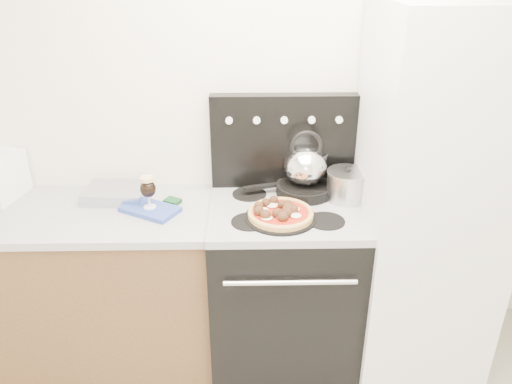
{
  "coord_description": "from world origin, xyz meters",
  "views": [
    {
      "loc": [
        -0.11,
        -1.03,
        2.07
      ],
      "look_at": [
        -0.07,
        1.05,
        1.07
      ],
      "focal_mm": 35.0,
      "sensor_mm": 36.0,
      "label": 1
    }
  ],
  "objects_px": {
    "stove_body": "(283,286)",
    "fridge": "(427,203)",
    "base_cabinet": "(80,287)",
    "pizza_pan": "(281,217)",
    "skillet": "(304,189)",
    "tea_kettle": "(306,163)",
    "beer_glass": "(148,192)",
    "stock_pot": "(347,186)",
    "oven_mitt": "(150,209)",
    "pizza": "(281,212)"
  },
  "relations": [
    {
      "from": "beer_glass",
      "to": "tea_kettle",
      "type": "xyz_separation_m",
      "value": [
        0.79,
        0.15,
        0.09
      ]
    },
    {
      "from": "base_cabinet",
      "to": "skillet",
      "type": "xyz_separation_m",
      "value": [
        1.21,
        0.13,
        0.52
      ]
    },
    {
      "from": "stove_body",
      "to": "fridge",
      "type": "bearing_deg",
      "value": -2.05
    },
    {
      "from": "base_cabinet",
      "to": "skillet",
      "type": "distance_m",
      "value": 1.33
    },
    {
      "from": "stove_body",
      "to": "fridge",
      "type": "relative_size",
      "value": 0.46
    },
    {
      "from": "pizza_pan",
      "to": "stock_pot",
      "type": "bearing_deg",
      "value": 29.72
    },
    {
      "from": "fridge",
      "to": "pizza_pan",
      "type": "bearing_deg",
      "value": -173.04
    },
    {
      "from": "beer_glass",
      "to": "base_cabinet",
      "type": "bearing_deg",
      "value": 177.44
    },
    {
      "from": "beer_glass",
      "to": "stock_pot",
      "type": "bearing_deg",
      "value": 4.55
    },
    {
      "from": "skillet",
      "to": "fridge",
      "type": "bearing_deg",
      "value": -17.04
    },
    {
      "from": "stove_body",
      "to": "beer_glass",
      "type": "bearing_deg",
      "value": 179.5
    },
    {
      "from": "base_cabinet",
      "to": "pizza_pan",
      "type": "relative_size",
      "value": 4.19
    },
    {
      "from": "base_cabinet",
      "to": "stock_pot",
      "type": "distance_m",
      "value": 1.53
    },
    {
      "from": "stock_pot",
      "to": "base_cabinet",
      "type": "bearing_deg",
      "value": -177.59
    },
    {
      "from": "fridge",
      "to": "oven_mitt",
      "type": "bearing_deg",
      "value": 178.72
    },
    {
      "from": "stove_body",
      "to": "stock_pot",
      "type": "height_order",
      "value": "stock_pot"
    },
    {
      "from": "tea_kettle",
      "to": "pizza",
      "type": "bearing_deg",
      "value": -125.51
    },
    {
      "from": "base_cabinet",
      "to": "tea_kettle",
      "type": "relative_size",
      "value": 5.9
    },
    {
      "from": "beer_glass",
      "to": "skillet",
      "type": "relative_size",
      "value": 0.57
    },
    {
      "from": "fridge",
      "to": "oven_mitt",
      "type": "relative_size",
      "value": 6.79
    },
    {
      "from": "oven_mitt",
      "to": "stock_pot",
      "type": "xyz_separation_m",
      "value": [
        0.99,
        0.08,
        0.08
      ]
    },
    {
      "from": "skillet",
      "to": "oven_mitt",
      "type": "bearing_deg",
      "value": -169.18
    },
    {
      "from": "beer_glass",
      "to": "stock_pot",
      "type": "height_order",
      "value": "beer_glass"
    },
    {
      "from": "pizza_pan",
      "to": "skillet",
      "type": "height_order",
      "value": "skillet"
    },
    {
      "from": "pizza",
      "to": "beer_glass",
      "type": "bearing_deg",
      "value": 169.41
    },
    {
      "from": "stove_body",
      "to": "tea_kettle",
      "type": "bearing_deg",
      "value": 55.01
    },
    {
      "from": "oven_mitt",
      "to": "pizza_pan",
      "type": "bearing_deg",
      "value": -10.59
    },
    {
      "from": "fridge",
      "to": "beer_glass",
      "type": "xyz_separation_m",
      "value": [
        -1.38,
        0.03,
        0.06
      ]
    },
    {
      "from": "fridge",
      "to": "stock_pot",
      "type": "bearing_deg",
      "value": 164.05
    },
    {
      "from": "fridge",
      "to": "tea_kettle",
      "type": "bearing_deg",
      "value": 162.96
    },
    {
      "from": "stove_body",
      "to": "pizza_pan",
      "type": "height_order",
      "value": "pizza_pan"
    },
    {
      "from": "pizza_pan",
      "to": "beer_glass",
      "type": "bearing_deg",
      "value": 169.41
    },
    {
      "from": "stove_body",
      "to": "fridge",
      "type": "xyz_separation_m",
      "value": [
        0.7,
        -0.03,
        0.51
      ]
    },
    {
      "from": "oven_mitt",
      "to": "tea_kettle",
      "type": "bearing_deg",
      "value": 10.82
    },
    {
      "from": "base_cabinet",
      "to": "skillet",
      "type": "bearing_deg",
      "value": 6.16
    },
    {
      "from": "oven_mitt",
      "to": "pizza_pan",
      "type": "height_order",
      "value": "pizza_pan"
    },
    {
      "from": "stove_body",
      "to": "pizza_pan",
      "type": "distance_m",
      "value": 0.5
    },
    {
      "from": "oven_mitt",
      "to": "pizza",
      "type": "bearing_deg",
      "value": -10.59
    },
    {
      "from": "beer_glass",
      "to": "skillet",
      "type": "height_order",
      "value": "beer_glass"
    },
    {
      "from": "beer_glass",
      "to": "pizza",
      "type": "relative_size",
      "value": 0.54
    },
    {
      "from": "fridge",
      "to": "tea_kettle",
      "type": "relative_size",
      "value": 7.73
    },
    {
      "from": "fridge",
      "to": "beer_glass",
      "type": "relative_size",
      "value": 11.25
    },
    {
      "from": "fridge",
      "to": "oven_mitt",
      "type": "height_order",
      "value": "fridge"
    },
    {
      "from": "beer_glass",
      "to": "tea_kettle",
      "type": "height_order",
      "value": "tea_kettle"
    },
    {
      "from": "stock_pot",
      "to": "oven_mitt",
      "type": "bearing_deg",
      "value": -175.45
    },
    {
      "from": "beer_glass",
      "to": "pizza_pan",
      "type": "bearing_deg",
      "value": -10.59
    },
    {
      "from": "fridge",
      "to": "pizza",
      "type": "xyz_separation_m",
      "value": [
        -0.73,
        -0.09,
        0.0
      ]
    },
    {
      "from": "oven_mitt",
      "to": "pizza_pan",
      "type": "distance_m",
      "value": 0.65
    },
    {
      "from": "oven_mitt",
      "to": "tea_kettle",
      "type": "relative_size",
      "value": 1.14
    },
    {
      "from": "tea_kettle",
      "to": "fridge",
      "type": "bearing_deg",
      "value": -24.75
    }
  ]
}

